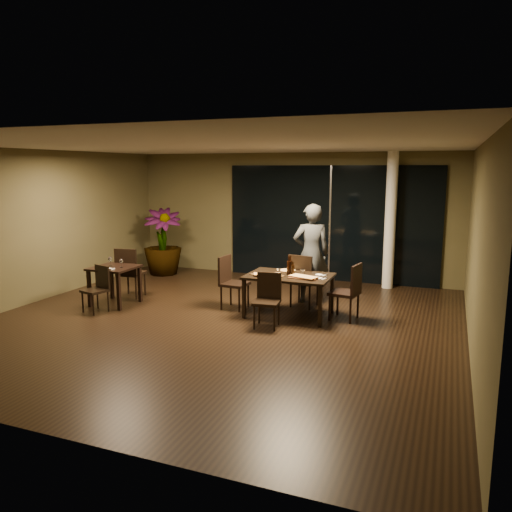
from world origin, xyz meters
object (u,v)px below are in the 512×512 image
object	(u,v)px
chair_main_left	(231,279)
chair_main_right	(349,289)
potted_plant	(163,242)
bottle_c	(290,265)
chair_side_near	(98,286)
chair_main_far	(303,278)
chair_main_near	(268,297)
bottle_b	(293,269)
bottle_a	(289,265)
diner	(311,254)
chair_side_far	(129,270)
main_table	(289,279)
side_table	(114,273)

from	to	relation	value
chair_main_left	chair_main_right	size ratio (longest dim) A/B	1.00
potted_plant	bottle_c	size ratio (longest dim) A/B	4.99
chair_side_near	chair_main_far	bearing A→B (deg)	40.78
potted_plant	chair_side_near	bearing A→B (deg)	-78.86
chair_main_near	chair_side_near	xyz separation A→B (m)	(-3.23, -0.32, -0.03)
chair_main_near	bottle_c	distance (m)	0.90
chair_main_left	bottle_b	distance (m)	1.30
chair_main_far	bottle_a	size ratio (longest dim) A/B	3.07
diner	bottle_a	xyz separation A→B (m)	(-0.13, -1.02, -0.06)
chair_main_left	chair_main_right	bearing A→B (deg)	-85.28
chair_side_far	chair_side_near	world-z (taller)	chair_side_far
main_table	potted_plant	world-z (taller)	potted_plant
bottle_b	chair_side_far	bearing A→B (deg)	179.36
main_table	chair_main_near	bearing A→B (deg)	-102.21
chair_main_near	chair_main_right	world-z (taller)	chair_main_right
side_table	bottle_c	distance (m)	3.46
main_table	chair_main_left	distance (m)	1.20
side_table	chair_side_near	size ratio (longest dim) A/B	0.94
chair_main_left	bottle_b	world-z (taller)	chair_main_left
chair_side_far	bottle_b	size ratio (longest dim) A/B	4.18
potted_plant	bottle_c	world-z (taller)	potted_plant
side_table	main_table	bearing A→B (deg)	8.37
chair_main_right	chair_side_near	distance (m)	4.59
side_table	potted_plant	distance (m)	2.86
chair_main_right	chair_side_far	world-z (taller)	chair_side_far
chair_side_near	diner	size ratio (longest dim) A/B	0.44
potted_plant	chair_main_left	bearing A→B (deg)	-37.64
diner	main_table	bearing A→B (deg)	59.99
main_table	chair_side_near	bearing A→B (deg)	-163.32
chair_main_far	chair_side_near	bearing A→B (deg)	32.86
bottle_a	diner	bearing A→B (deg)	82.58
chair_main_near	potted_plant	distance (m)	4.90
chair_side_far	chair_main_left	bearing A→B (deg)	174.60
chair_main_far	main_table	bearing A→B (deg)	90.83
chair_main_near	bottle_c	bearing A→B (deg)	72.68
chair_main_far	chair_main_near	distance (m)	1.34
chair_side_near	diner	xyz separation A→B (m)	(3.50, 2.07, 0.50)
chair_main_left	chair_main_right	distance (m)	2.25
chair_main_far	bottle_b	bearing A→B (deg)	97.67
chair_main_far	chair_main_left	size ratio (longest dim) A/B	1.03
chair_main_left	bottle_a	world-z (taller)	bottle_a
main_table	diner	bearing A→B (deg)	83.84
potted_plant	bottle_c	xyz separation A→B (m)	(4.03, -2.19, 0.09)
bottle_a	chair_main_near	bearing A→B (deg)	-100.21
side_table	bottle_a	xyz separation A→B (m)	(3.38, 0.54, 0.29)
side_table	potted_plant	size ratio (longest dim) A/B	0.48
chair_main_right	bottle_c	bearing A→B (deg)	-79.20
chair_main_right	chair_side_far	size ratio (longest dim) A/B	0.97
chair_main_near	bottle_b	world-z (taller)	bottle_b
chair_main_right	diner	xyz separation A→B (m)	(-0.95, 0.94, 0.42)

